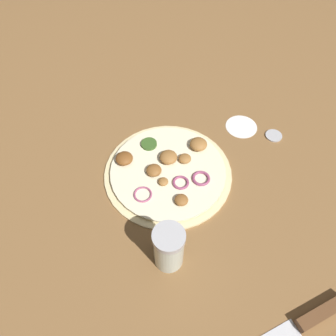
# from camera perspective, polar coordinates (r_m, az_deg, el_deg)

# --- Properties ---
(ground_plane) EXTENTS (3.00, 3.00, 0.00)m
(ground_plane) POSITION_cam_1_polar(r_m,az_deg,el_deg) (0.70, 0.00, -0.95)
(ground_plane) COLOR brown
(pizza) EXTENTS (0.27, 0.27, 0.03)m
(pizza) POSITION_cam_1_polar(r_m,az_deg,el_deg) (0.69, -0.02, -0.42)
(pizza) COLOR beige
(pizza) RESTS_ON ground_plane
(knife) EXTENTS (0.28, 0.08, 0.02)m
(knife) POSITION_cam_1_polar(r_m,az_deg,el_deg) (0.61, 22.27, -23.96)
(knife) COLOR silver
(knife) RESTS_ON ground_plane
(spice_jar) EXTENTS (0.05, 0.05, 0.10)m
(spice_jar) POSITION_cam_1_polar(r_m,az_deg,el_deg) (0.56, 0.13, -13.74)
(spice_jar) COLOR silver
(spice_jar) RESTS_ON ground_plane
(loose_cap) EXTENTS (0.04, 0.04, 0.01)m
(loose_cap) POSITION_cam_1_polar(r_m,az_deg,el_deg) (0.80, 17.96, 5.46)
(loose_cap) COLOR #B2B2B7
(loose_cap) RESTS_ON ground_plane
(flour_patch) EXTENTS (0.07, 0.07, 0.00)m
(flour_patch) POSITION_cam_1_polar(r_m,az_deg,el_deg) (0.80, 12.65, 7.06)
(flour_patch) COLOR white
(flour_patch) RESTS_ON ground_plane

